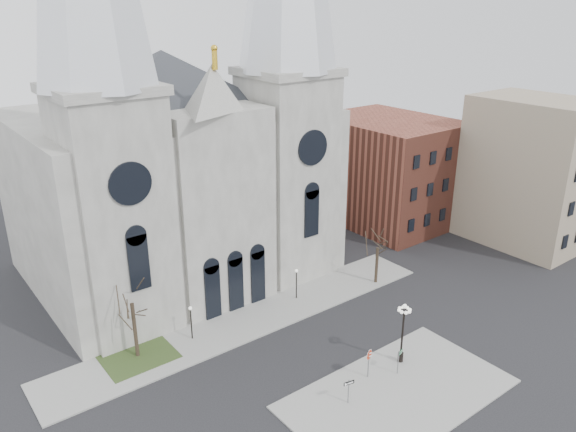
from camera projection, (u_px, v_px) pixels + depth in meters
ground at (326, 377)px, 45.62m from camera, size 160.00×160.00×0.00m
sidewalk_near at (398, 394)px, 43.62m from camera, size 18.00×10.00×0.14m
sidewalk_far at (251, 320)px, 53.72m from camera, size 40.00×6.00×0.14m
grass_patch at (138, 356)px, 48.18m from camera, size 6.00×5.00×0.18m
cathedral at (179, 109)px, 55.83m from camera, size 33.00×26.66×54.00m
bg_building_brick at (386, 170)px, 76.44m from camera, size 14.00×18.00×14.00m
bg_building_tan at (530, 172)px, 68.47m from camera, size 10.00×14.00×18.00m
tree_left at (131, 300)px, 46.19m from camera, size 3.20×3.20×7.50m
tree_right at (378, 245)px, 59.20m from camera, size 3.20×3.20×6.00m
ped_lamp_left at (191, 317)px, 49.85m from camera, size 0.32×0.32×3.26m
ped_lamp_right at (296, 279)px, 56.69m from camera, size 0.32×0.32×3.26m
stop_sign at (369, 358)px, 44.81m from camera, size 0.93×0.11×2.59m
globe_lamp at (403, 326)px, 46.20m from camera, size 1.38×1.38×5.50m
one_way_sign at (349, 387)px, 42.05m from camera, size 0.89×0.23×2.07m
street_name_sign at (399, 360)px, 45.49m from camera, size 0.65×0.26×2.11m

